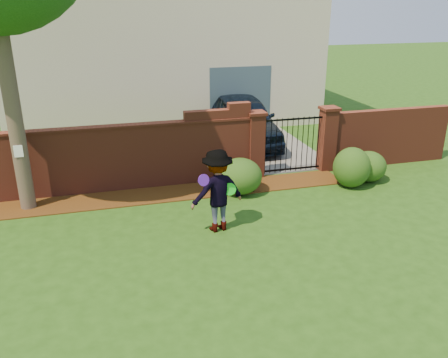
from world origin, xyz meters
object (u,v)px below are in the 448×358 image
object	(u,v)px
man	(218,191)
frisbee_green	(230,189)
car	(245,122)
frisbee_purple	(204,180)

from	to	relation	value
man	frisbee_green	xyz separation A→B (m)	(0.23, -0.10, 0.06)
car	man	world-z (taller)	man
car	frisbee_green	size ratio (longest dim) A/B	17.56
frisbee_purple	frisbee_green	distance (m)	0.72
car	frisbee_purple	distance (m)	6.91
man	frisbee_green	world-z (taller)	man
car	frisbee_green	bearing A→B (deg)	-106.64
man	frisbee_green	bearing A→B (deg)	146.14
car	frisbee_purple	size ratio (longest dim) A/B	19.47
car	man	distance (m)	6.48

